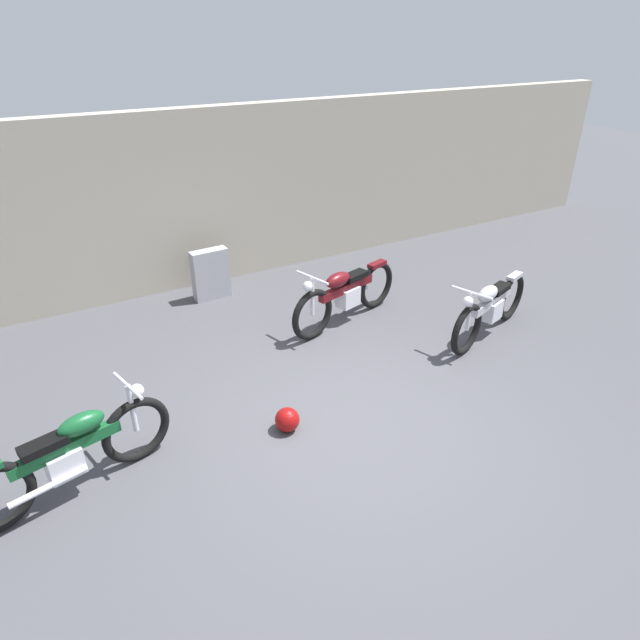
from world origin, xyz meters
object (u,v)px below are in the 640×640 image
at_px(motorcycle_maroon, 345,294).
at_px(motorcycle_green, 70,454).
at_px(stone_marker, 211,274).
at_px(helmet, 287,420).
at_px(motorcycle_silver, 490,308).

bearing_deg(motorcycle_maroon, motorcycle_green, 6.31).
distance_m(stone_marker, motorcycle_green, 4.15).
bearing_deg(helmet, stone_marker, 82.75).
bearing_deg(stone_marker, motorcycle_maroon, -51.72).
relative_size(stone_marker, helmet, 3.00).
height_order(helmet, motorcycle_green, motorcycle_green).
distance_m(motorcycle_green, motorcycle_silver, 5.42).
height_order(motorcycle_maroon, motorcycle_green, motorcycle_maroon).
relative_size(stone_marker, motorcycle_silver, 0.41).
relative_size(helmet, motorcycle_green, 0.14).
relative_size(motorcycle_maroon, motorcycle_silver, 1.05).
relative_size(motorcycle_maroon, motorcycle_green, 1.04).
distance_m(helmet, motorcycle_silver, 3.38).
xyz_separation_m(stone_marker, motorcycle_green, (-2.52, -3.30, 0.03)).
xyz_separation_m(motorcycle_maroon, motorcycle_silver, (1.51, -1.32, -0.02)).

